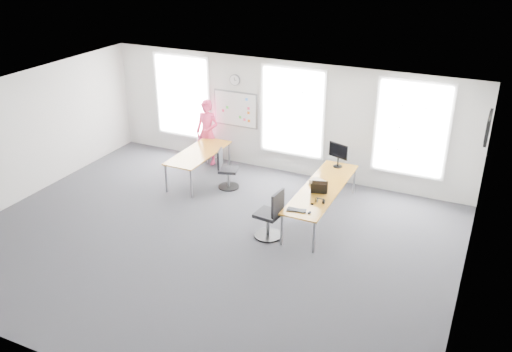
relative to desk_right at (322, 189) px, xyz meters
The scene contains 24 objects.
floor 2.78m from the desk_right, 132.87° to the right, with size 10.00×10.00×0.00m, color #29292F.
ceiling 3.54m from the desk_right, 132.87° to the right, with size 10.00×10.00×0.00m, color white.
wall_back 2.85m from the desk_right, 132.00° to the left, with size 10.00×10.00×0.00m, color silver.
wall_front 6.29m from the desk_right, 107.03° to the right, with size 10.00×10.00×0.00m, color silver.
wall_left 7.15m from the desk_right, 163.91° to the right, with size 10.00×10.00×0.00m, color silver.
wall_right 3.82m from the desk_right, 31.84° to the right, with size 10.00×10.00×0.00m, color silver.
window_left 5.32m from the desk_right, 157.50° to the left, with size 1.60×0.06×2.20m, color white.
window_mid 2.71m from the desk_right, 127.38° to the left, with size 1.60×0.06×2.20m, color white.
window_right 2.68m from the desk_right, 53.66° to the left, with size 1.60×0.06×2.20m, color white.
desk_right is the anchor object (origin of this frame).
desk_left 3.57m from the desk_right, behind, with size 0.84×2.10×0.77m.
chair_right 1.47m from the desk_right, 117.93° to the right, with size 0.59×0.59×1.10m.
chair_left 2.73m from the desk_right, behind, with size 0.57×0.57×1.00m.
person 4.19m from the desk_right, 157.18° to the left, with size 0.66×0.43×1.81m, color #E03667.
whiteboard 3.85m from the desk_right, 147.82° to the left, with size 1.20×0.03×0.90m, color white.
wall_clock 4.10m from the desk_right, 147.82° to the left, with size 0.30×0.30×0.04m, color gray.
tv 3.66m from the desk_right, 18.27° to the left, with size 0.06×0.90×0.55m, color black.
keyboard 1.26m from the desk_right, 95.71° to the right, with size 0.40×0.14×0.02m, color black.
mouse 1.26m from the desk_right, 82.87° to the right, with size 0.07×0.11×0.04m, color black.
lens_cap 0.86m from the desk_right, 85.31° to the right, with size 0.07×0.07×0.01m, color black.
headphones 0.76m from the desk_right, 74.89° to the right, with size 0.20×0.11×0.12m.
laptop_sleeve 0.37m from the desk_right, 83.65° to the right, with size 0.35×0.27×0.28m.
paper_stack 0.21m from the desk_right, 145.62° to the left, with size 0.31×0.23×0.11m, color beige.
monitor 1.31m from the desk_right, 91.53° to the left, with size 0.52×0.23×0.60m.
Camera 1 is at (5.10, -8.43, 6.01)m, focal length 38.00 mm.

